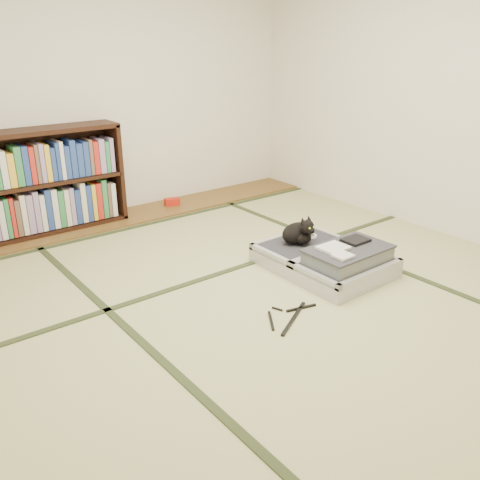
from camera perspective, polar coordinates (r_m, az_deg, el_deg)
floor at (r=3.58m, az=2.84°, el=-5.54°), size 4.50×4.50×0.00m
wood_strip at (r=5.13m, az=-11.90°, el=2.73°), size 4.00×0.50×0.02m
red_item at (r=5.35m, az=-7.64°, el=4.29°), size 0.17×0.13×0.07m
room_shell at (r=3.19m, az=3.35°, el=18.55°), size 4.50×4.50×4.50m
tatami_borders at (r=3.92m, az=-1.88°, el=-2.90°), size 4.00×4.50×0.01m
bookcase at (r=4.80m, az=-21.09°, el=5.93°), size 1.38×0.31×0.92m
suitcase at (r=3.86m, az=9.81°, el=-2.15°), size 0.69×0.93×0.27m
cat at (r=3.99m, az=6.66°, el=0.82°), size 0.31×0.31×0.25m
cable_coil at (r=4.16m, az=8.01°, el=0.45°), size 0.10×0.10×0.02m
hanger at (r=3.25m, az=5.61°, el=-8.49°), size 0.44×0.30×0.01m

